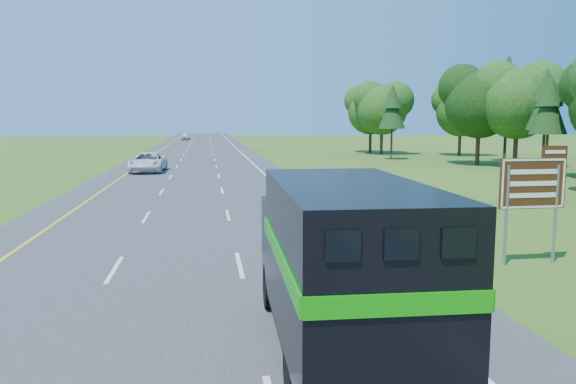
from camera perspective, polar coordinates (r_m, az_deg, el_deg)
name	(u,v)px	position (r m, az deg, el deg)	size (l,w,h in m)	color
road	(197,164)	(55.73, -9.22, 2.78)	(15.00, 260.00, 0.04)	#38383A
lane_markings	(197,164)	(55.73, -9.22, 2.81)	(11.15, 260.00, 0.01)	yellow
tree_wall_right	(576,96)	(43.55, 27.23, 8.68)	(16.00, 100.00, 12.00)	#103B11
horse_truck	(341,265)	(10.12, 5.37, -7.42)	(2.56, 7.57, 3.32)	black
white_suv	(148,162)	(48.43, -14.04, 2.96)	(2.70, 5.85, 1.62)	silver
far_car	(186,137)	(122.70, -10.37, 5.56)	(1.68, 4.18, 1.42)	silver
exit_sign	(534,188)	(18.42, 23.69, 0.37)	(2.13, 0.13, 3.62)	gray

